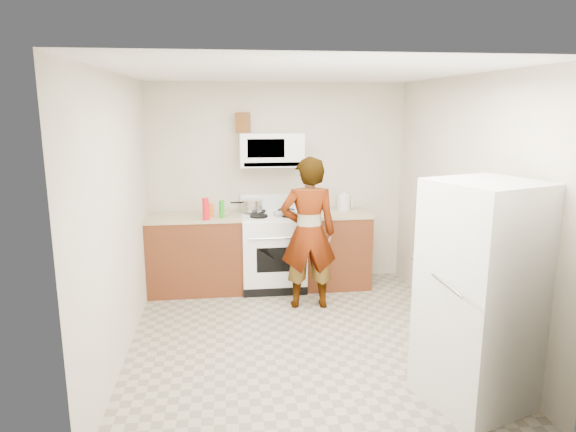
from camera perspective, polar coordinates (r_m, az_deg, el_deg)
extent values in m
plane|color=gray|center=(5.14, 1.16, -13.43)|extent=(3.60, 3.60, 0.00)
cube|color=beige|center=(6.48, -1.11, 3.57)|extent=(3.20, 0.02, 2.50)
cube|color=beige|center=(5.21, 18.81, 0.79)|extent=(0.02, 3.60, 2.50)
cube|color=brown|center=(6.33, -10.21, -4.25)|extent=(1.12, 0.62, 0.90)
cube|color=tan|center=(6.22, -10.37, -0.11)|extent=(1.14, 0.64, 0.03)
cube|color=brown|center=(6.47, 5.22, -3.75)|extent=(0.80, 0.62, 0.90)
cube|color=tan|center=(6.36, 5.30, 0.31)|extent=(0.82, 0.64, 0.03)
cube|color=white|center=(6.34, -1.68, -4.05)|extent=(0.76, 0.65, 0.90)
cube|color=white|center=(6.22, -1.70, 0.07)|extent=(0.76, 0.62, 0.03)
cube|color=white|center=(6.48, -1.95, 1.59)|extent=(0.76, 0.08, 0.20)
cube|color=white|center=(6.24, -1.87, 7.40)|extent=(0.76, 0.38, 0.40)
imported|color=tan|center=(5.64, 2.28, -1.92)|extent=(0.64, 0.44, 1.69)
cube|color=silver|center=(4.08, 20.61, -8.21)|extent=(0.90, 0.90, 1.70)
cylinder|color=silver|center=(6.48, 6.20, 1.52)|extent=(0.20, 0.20, 0.19)
cube|color=brown|center=(6.25, -5.02, 10.30)|extent=(0.18, 0.18, 0.24)
cylinder|color=#BBBDC0|center=(6.28, -3.97, 1.15)|extent=(0.30, 0.30, 0.13)
cube|color=silver|center=(6.12, -0.35, 0.26)|extent=(0.28, 0.21, 0.05)
cylinder|color=red|center=(5.93, -9.13, 0.76)|extent=(0.08, 0.08, 0.25)
cylinder|color=orange|center=(6.09, -8.49, 0.63)|extent=(0.05, 0.05, 0.16)
cylinder|color=#1F911A|center=(6.03, -7.37, 0.77)|extent=(0.07, 0.07, 0.21)
cylinder|color=silver|center=(6.12, -6.31, 0.05)|extent=(0.26, 0.26, 0.01)
cylinder|color=white|center=(6.06, 15.00, -3.86)|extent=(0.15, 0.23, 1.16)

